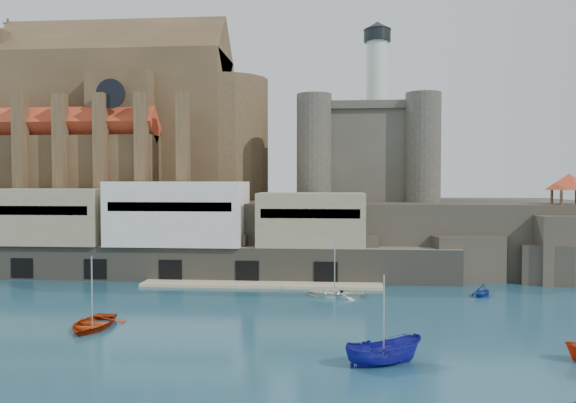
# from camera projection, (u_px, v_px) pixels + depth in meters

# --- Properties ---
(ground) EXTENTS (300.00, 300.00, 0.00)m
(ground) POSITION_uv_depth(u_px,v_px,m) (215.00, 321.00, 52.11)
(ground) COLOR #184052
(ground) RESTS_ON ground
(promontory) EXTENTS (100.00, 36.00, 10.00)m
(promontory) POSITION_uv_depth(u_px,v_px,m) (265.00, 231.00, 91.17)
(promontory) COLOR #2B2620
(promontory) RESTS_ON ground
(quay) EXTENTS (70.00, 12.00, 13.05)m
(quay) POSITION_uv_depth(u_px,v_px,m) (177.00, 233.00, 75.73)
(quay) COLOR #6B6555
(quay) RESTS_ON ground
(church) EXTENTS (47.00, 25.93, 30.51)m
(church) POSITION_uv_depth(u_px,v_px,m) (127.00, 128.00, 95.03)
(church) COLOR #4E3B24
(church) RESTS_ON promontory
(castle_keep) EXTENTS (21.20, 21.20, 29.30)m
(castle_keep) POSITION_uv_depth(u_px,v_px,m) (366.00, 149.00, 91.05)
(castle_keep) COLOR #443F35
(castle_keep) RESTS_ON promontory
(rock_outcrop) EXTENTS (14.50, 10.50, 8.70)m
(rock_outcrop) POSITION_uv_depth(u_px,v_px,m) (569.00, 249.00, 74.22)
(rock_outcrop) COLOR #2B2620
(rock_outcrop) RESTS_ON ground
(pavilion) EXTENTS (6.40, 6.40, 5.40)m
(pavilion) POSITION_uv_depth(u_px,v_px,m) (569.00, 184.00, 74.08)
(pavilion) COLOR #4E3B24
(pavilion) RESTS_ON rock_outcrop
(boat_0) EXTENTS (4.75, 1.39, 6.64)m
(boat_0) POSITION_uv_depth(u_px,v_px,m) (92.00, 328.00, 49.73)
(boat_0) COLOR #A72B08
(boat_0) RESTS_ON ground
(boat_2) EXTENTS (2.98, 2.95, 5.93)m
(boat_2) POSITION_uv_depth(u_px,v_px,m) (383.00, 365.00, 39.68)
(boat_2) COLOR navy
(boat_2) RESTS_ON ground
(boat_6) EXTENTS (1.63, 4.74, 6.54)m
(boat_6) POSITION_uv_depth(u_px,v_px,m) (335.00, 296.00, 63.63)
(boat_6) COLOR white
(boat_6) RESTS_ON ground
(boat_7) EXTENTS (3.36, 3.16, 3.34)m
(boat_7) POSITION_uv_depth(u_px,v_px,m) (482.00, 296.00, 63.53)
(boat_7) COLOR #193A9B
(boat_7) RESTS_ON ground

